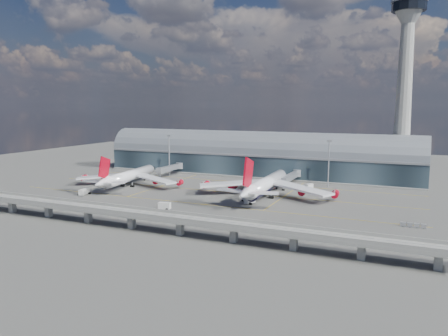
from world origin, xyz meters
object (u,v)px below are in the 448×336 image
at_px(service_truck_4, 309,186).
at_px(cargo_train_1, 133,215).
at_px(service_truck_1, 165,206).
at_px(cargo_train_2, 413,225).
at_px(cargo_train_0, 162,218).
at_px(airliner_right, 266,185).
at_px(service_truck_2, 248,198).
at_px(service_truck_5, 241,187).
at_px(floodlight_mast_left, 169,154).
at_px(airliner_left, 128,176).
at_px(service_truck_0, 84,192).
at_px(floodlight_mast_right, 329,162).
at_px(control_tower, 404,92).
at_px(service_truck_3, 250,201).

xyz_separation_m(service_truck_4, cargo_train_1, (-50.71, -87.38, -0.37)).
height_order(service_truck_1, cargo_train_2, service_truck_1).
xyz_separation_m(cargo_train_0, cargo_train_1, (-13.27, 0.08, 0.04)).
bearing_deg(airliner_right, service_truck_2, -110.87).
xyz_separation_m(airliner_right, service_truck_4, (14.79, 29.06, -4.63)).
relative_size(cargo_train_0, cargo_train_2, 1.17).
relative_size(service_truck_5, cargo_train_2, 0.77).
bearing_deg(service_truck_5, cargo_train_2, -61.00).
xyz_separation_m(floodlight_mast_left, airliner_left, (-0.74, -42.14, -7.96)).
relative_size(service_truck_2, service_truck_5, 1.04).
bearing_deg(service_truck_2, airliner_left, 85.40).
relative_size(service_truck_0, service_truck_1, 1.38).
bearing_deg(cargo_train_0, floodlight_mast_left, 10.98).
height_order(service_truck_1, service_truck_4, service_truck_1).
height_order(floodlight_mast_left, airliner_left, floodlight_mast_left).
relative_size(floodlight_mast_left, cargo_train_0, 2.41).
bearing_deg(cargo_train_2, floodlight_mast_left, 65.80).
distance_m(floodlight_mast_right, airliner_right, 45.21).
distance_m(airliner_right, service_truck_4, 32.93).
height_order(control_tower, service_truck_1, control_tower).
distance_m(control_tower, cargo_train_2, 108.50).
xyz_separation_m(control_tower, cargo_train_0, (-80.63, -124.57, -50.71)).
xyz_separation_m(control_tower, service_truck_5, (-74.82, -56.45, -49.97)).
xyz_separation_m(service_truck_0, cargo_train_1, (48.28, -26.41, -0.59)).
xyz_separation_m(control_tower, cargo_train_1, (-93.90, -124.49, -50.67)).
xyz_separation_m(service_truck_2, cargo_train_0, (-18.25, -45.62, -0.43)).
height_order(service_truck_2, service_truck_5, service_truck_5).
relative_size(control_tower, airliner_left, 1.58).
relative_size(floodlight_mast_right, airliner_right, 0.35).
relative_size(control_tower, floodlight_mast_right, 4.01).
bearing_deg(cargo_train_0, service_truck_4, -41.57).
distance_m(service_truck_0, service_truck_5, 79.19).
bearing_deg(service_truck_4, cargo_train_0, -89.80).
xyz_separation_m(control_tower, airliner_right, (-57.98, -66.17, -45.67)).
distance_m(control_tower, service_truck_5, 106.21).
bearing_deg(service_truck_3, airliner_right, 104.14).
xyz_separation_m(airliner_right, cargo_train_1, (-35.92, -58.32, -5.00)).
bearing_deg(service_truck_3, airliner_left, -169.39).
height_order(floodlight_mast_right, cargo_train_0, floodlight_mast_right).
height_order(service_truck_1, service_truck_2, service_truck_1).
relative_size(floodlight_mast_left, cargo_train_1, 1.83).
relative_size(floodlight_mast_left, floodlight_mast_right, 1.00).
relative_size(service_truck_3, cargo_train_0, 0.57).
distance_m(service_truck_0, service_truck_1, 53.68).
bearing_deg(floodlight_mast_right, airliner_right, -121.05).
xyz_separation_m(floodlight_mast_right, service_truck_1, (-54.47, -80.22, -12.12)).
xyz_separation_m(service_truck_3, cargo_train_1, (-34.09, -41.40, -0.43)).
bearing_deg(cargo_train_1, control_tower, -32.53).
relative_size(control_tower, airliner_right, 1.42).
distance_m(control_tower, floodlight_mast_left, 143.01).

